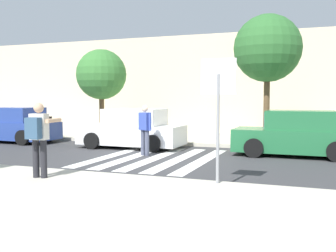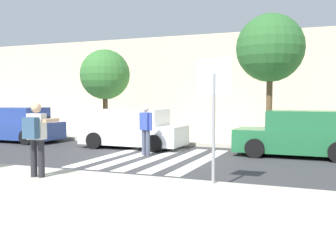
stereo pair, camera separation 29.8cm
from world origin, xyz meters
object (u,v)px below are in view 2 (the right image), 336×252
at_px(pedestrian_crossing, 146,127).
at_px(street_tree_west, 105,75).
at_px(stop_sign, 214,93).
at_px(street_tree_center, 270,48).
at_px(photographer_with_backpack, 36,133).
at_px(parked_car_green, 299,135).
at_px(parked_car_white, 134,130).
at_px(parked_car_blue, 18,126).

xyz_separation_m(pedestrian_crossing, street_tree_west, (-4.07, 4.12, 2.09)).
relative_size(stop_sign, street_tree_center, 0.52).
height_order(photographer_with_backpack, street_tree_center, street_tree_center).
xyz_separation_m(stop_sign, parked_car_green, (1.37, 5.71, -1.36)).
bearing_deg(pedestrian_crossing, parked_car_white, 127.44).
bearing_deg(street_tree_west, parked_car_white, -41.18).
bearing_deg(parked_car_green, photographer_with_backpack, -128.89).
bearing_deg(street_tree_west, stop_sign, -47.05).
bearing_deg(street_tree_west, parked_car_green, -15.19).
bearing_deg(street_tree_center, parked_car_white, -157.97).
height_order(stop_sign, pedestrian_crossing, stop_sign).
distance_m(parked_car_green, street_tree_west, 9.56).
bearing_deg(photographer_with_backpack, parked_car_white, 97.17).
bearing_deg(parked_car_white, parked_car_green, 0.00).
height_order(parked_car_white, street_tree_center, street_tree_center).
bearing_deg(parked_car_blue, parked_car_white, 0.00).
bearing_deg(photographer_with_backpack, parked_car_green, 51.11).
relative_size(stop_sign, parked_car_blue, 0.65).
relative_size(parked_car_blue, parked_car_white, 1.00).
bearing_deg(parked_car_white, stop_sign, -49.94).
distance_m(stop_sign, parked_car_green, 6.03).
xyz_separation_m(stop_sign, pedestrian_crossing, (-3.50, 4.01, -1.12)).
distance_m(parked_car_blue, street_tree_west, 4.58).
xyz_separation_m(parked_car_green, street_tree_west, (-8.95, 2.43, 2.34)).
xyz_separation_m(parked_car_blue, street_tree_west, (3.10, 2.43, 2.34)).
bearing_deg(parked_car_blue, street_tree_center, 10.45).
height_order(stop_sign, parked_car_green, stop_sign).
relative_size(stop_sign, parked_car_green, 0.65).
distance_m(photographer_with_backpack, parked_car_white, 6.69).
height_order(parked_car_green, street_tree_center, street_tree_center).
distance_m(pedestrian_crossing, parked_car_blue, 7.38).
bearing_deg(photographer_with_backpack, pedestrian_crossing, 84.61).
distance_m(stop_sign, parked_car_white, 7.58).
relative_size(stop_sign, photographer_with_backpack, 1.55).
bearing_deg(stop_sign, pedestrian_crossing, 131.10).
height_order(parked_car_blue, parked_car_green, same).
xyz_separation_m(parked_car_white, parked_car_green, (6.17, 0.00, 0.00)).
bearing_deg(parked_car_white, street_tree_center, 22.03).
relative_size(pedestrian_crossing, street_tree_west, 0.42).
height_order(stop_sign, parked_car_blue, stop_sign).
distance_m(stop_sign, street_tree_center, 7.91).
xyz_separation_m(street_tree_west, street_tree_center, (7.70, -0.44, 0.83)).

